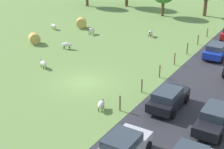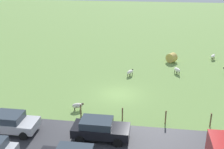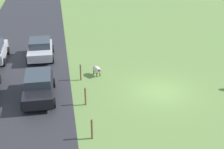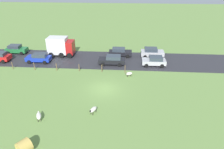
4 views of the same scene
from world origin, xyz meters
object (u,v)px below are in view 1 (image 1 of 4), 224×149
at_px(car_6, 214,119).
at_px(sheep_4, 43,63).
at_px(hay_bale_0, 81,23).
at_px(sheep_1, 91,30).
at_px(car_1, 124,146).
at_px(car_7, 217,50).
at_px(sheep_2, 67,45).
at_px(hay_bale_1, 34,38).
at_px(sheep_5, 54,26).
at_px(car_4, 168,98).
at_px(sheep_0, 101,104).
at_px(sheep_3, 150,32).

bearing_deg(car_6, sheep_4, 172.36).
relative_size(sheep_4, hay_bale_0, 0.90).
relative_size(sheep_1, sheep_4, 0.95).
xyz_separation_m(hay_bale_0, car_1, (18.81, -21.60, 0.18)).
distance_m(hay_bale_0, car_6, 27.48).
height_order(sheep_1, car_6, car_6).
bearing_deg(car_7, car_6, -74.99).
bearing_deg(sheep_2, sheep_1, 98.49).
relative_size(hay_bale_0, hay_bale_1, 1.09).
bearing_deg(sheep_5, car_4, -29.39).
xyz_separation_m(sheep_0, sheep_3, (-4.87, 18.75, 0.05)).
xyz_separation_m(sheep_1, sheep_5, (-5.51, -0.79, -0.06)).
bearing_deg(sheep_4, car_7, 40.06).
bearing_deg(sheep_5, sheep_2, -39.68).
bearing_deg(sheep_5, sheep_3, 17.30).
relative_size(sheep_0, sheep_4, 0.92).
distance_m(sheep_0, car_4, 5.07).
relative_size(hay_bale_0, car_6, 0.33).
xyz_separation_m(sheep_0, sheep_5, (-17.24, 14.90, 0.04)).
distance_m(sheep_1, sheep_4, 11.95).
height_order(sheep_4, car_4, car_4).
relative_size(car_6, car_7, 1.01).
distance_m(hay_bale_1, car_4, 20.44).
height_order(sheep_2, car_4, car_4).
xyz_separation_m(sheep_2, sheep_5, (-6.42, 5.33, 0.01)).
relative_size(sheep_2, car_6, 0.31).
bearing_deg(sheep_3, sheep_1, -155.95).
bearing_deg(sheep_5, car_7, 1.36).
height_order(car_6, car_7, car_6).
height_order(sheep_4, car_1, car_1).
bearing_deg(sheep_5, sheep_1, 8.15).
bearing_deg(sheep_3, sheep_2, -122.95).
height_order(sheep_2, sheep_4, sheep_2).
bearing_deg(sheep_2, car_4, -24.20).
bearing_deg(sheep_1, hay_bale_0, 148.01).
height_order(sheep_5, hay_bale_0, hay_bale_0).
height_order(sheep_3, car_4, car_4).
bearing_deg(sheep_3, car_4, -60.37).
distance_m(sheep_3, sheep_5, 12.96).
bearing_deg(sheep_0, car_4, 34.03).
height_order(sheep_4, hay_bale_1, hay_bale_1).
bearing_deg(hay_bale_1, hay_bale_0, 84.96).
distance_m(sheep_3, hay_bale_1, 14.18).
height_order(sheep_0, hay_bale_0, hay_bale_0).
height_order(car_1, car_6, car_6).
xyz_separation_m(sheep_3, car_4, (9.06, -15.92, 0.36)).
bearing_deg(car_1, sheep_2, 137.72).
height_order(sheep_0, sheep_4, sheep_4).
height_order(sheep_1, sheep_5, sheep_1).
relative_size(sheep_0, sheep_1, 0.97).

